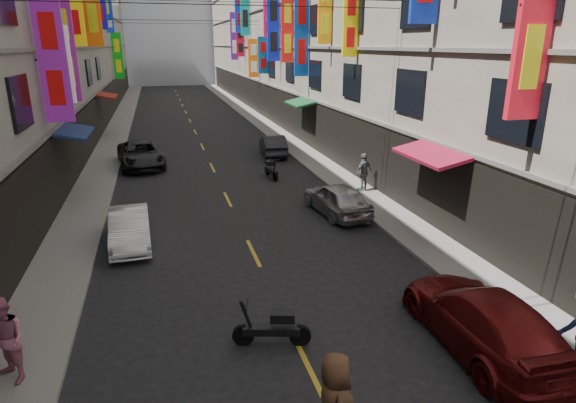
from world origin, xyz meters
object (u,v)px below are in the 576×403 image
pedestrian_lfar (4,341)px  pedestrian_rfar (364,172)px  car_left_far (141,154)px  car_right_mid (337,199)px  car_right_far (273,145)px  car_left_mid (130,228)px  scooter_crossing (273,328)px  car_right_near (483,320)px  scooter_far_right (271,170)px

pedestrian_lfar → pedestrian_rfar: size_ratio=1.04×
car_left_far → car_right_mid: (7.84, -10.40, -0.04)m
car_right_far → car_left_far: bearing=11.9°
car_left_mid → car_left_far: size_ratio=0.74×
car_left_far → pedestrian_rfar: (10.07, -7.91, 0.30)m
scooter_crossing → car_right_mid: car_right_mid is taller
scooter_crossing → car_left_far: car_left_far is taller
car_right_far → pedestrian_rfar: pedestrian_rfar is taller
car_right_near → car_left_far: bearing=-66.6°
car_right_mid → car_right_near: bearing=83.2°
scooter_crossing → pedestrian_rfar: bearing=-17.1°
scooter_far_right → car_right_far: (1.31, 5.09, 0.20)m
scooter_crossing → pedestrian_rfar: 12.55m
car_right_far → car_right_mid: bearing=95.9°
pedestrian_lfar → scooter_crossing: bearing=47.0°
car_right_near → car_right_far: size_ratio=1.26×
scooter_far_right → pedestrian_lfar: size_ratio=0.99×
pedestrian_rfar → car_right_far: bearing=-104.6°
pedestrian_lfar → pedestrian_rfar: bearing=88.0°
scooter_crossing → car_right_near: bearing=-90.2°
scooter_far_right → pedestrian_rfar: (3.55, -3.65, 0.55)m
scooter_crossing → car_left_mid: 7.72m
car_right_near → car_right_far: car_right_near is taller
car_left_mid → car_left_far: 11.53m
car_right_near → pedestrian_lfar: size_ratio=2.67×
car_left_far → car_right_far: 7.88m
scooter_far_right → car_left_far: (-6.52, 4.27, 0.25)m
scooter_crossing → scooter_far_right: bearing=2.8°
car_right_mid → pedestrian_rfar: bearing=-138.8°
car_right_mid → pedestrian_rfar: (2.24, 2.49, 0.34)m
car_right_mid → pedestrian_rfar: size_ratio=2.20×
car_right_near → pedestrian_lfar: pedestrian_lfar is taller
scooter_crossing → car_right_mid: bearing=-13.8°
scooter_far_right → pedestrian_rfar: pedestrian_rfar is taller
car_right_far → pedestrian_rfar: (2.24, -8.74, 0.36)m
scooter_far_right → car_right_mid: bearing=96.6°
scooter_crossing → car_left_far: (-3.29, 18.46, 0.25)m
car_left_mid → pedestrian_rfar: bearing=17.0°
pedestrian_lfar → car_left_far: bearing=130.6°
pedestrian_rfar → car_right_mid: bearing=19.0°
pedestrian_rfar → car_right_near: bearing=50.3°
car_left_far → car_right_near: (7.84, -19.75, 0.01)m
pedestrian_lfar → car_right_far: bearing=109.8°
scooter_crossing → scooter_far_right: size_ratio=0.98×
car_left_mid → car_right_near: size_ratio=0.76×
car_right_far → car_left_mid: bearing=63.2°
car_left_far → car_right_near: bearing=-75.3°
scooter_far_right → pedestrian_lfar: (-8.64, -14.19, 0.59)m
car_left_far → scooter_far_right: bearing=-40.1°
car_left_far → car_right_mid: bearing=-60.0°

